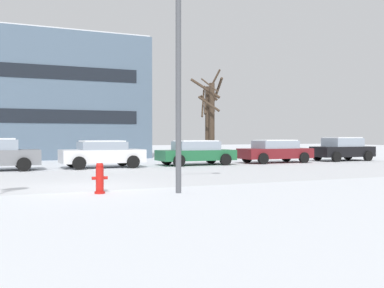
{
  "coord_description": "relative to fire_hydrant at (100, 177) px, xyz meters",
  "views": [
    {
      "loc": [
        -2.91,
        -14.5,
        1.63
      ],
      "look_at": [
        5.95,
        5.16,
        1.24
      ],
      "focal_mm": 43.32,
      "sensor_mm": 36.0,
      "label": 1
    }
  ],
  "objects": [
    {
      "name": "tree_far_right",
      "position": [
        10.38,
        14.09,
        2.35
      ],
      "size": [
        2.21,
        2.07,
        5.39
      ],
      "color": "#423326",
      "rests_on": "ground"
    },
    {
      "name": "fire_hydrant",
      "position": [
        0.0,
        0.0,
        0.0
      ],
      "size": [
        0.44,
        0.3,
        0.92
      ],
      "color": "red",
      "rests_on": "ground"
    },
    {
      "name": "parked_car_white",
      "position": [
        2.5,
        10.34,
        0.25
      ],
      "size": [
        4.11,
        2.17,
        1.38
      ],
      "color": "white",
      "rests_on": "ground"
    },
    {
      "name": "street_lamp",
      "position": [
        2.4,
        -0.79,
        3.37
      ],
      "size": [
        1.98,
        0.36,
        6.3
      ],
      "color": "#4C4F54",
      "rests_on": "ground"
    },
    {
      "name": "road_surface",
      "position": [
        -0.06,
        4.94,
        -0.46
      ],
      "size": [
        80.0,
        8.68,
        0.0
      ],
      "color": "silver",
      "rests_on": "ground"
    },
    {
      "name": "parked_car_maroon",
      "position": [
        12.99,
        10.34,
        0.25
      ],
      "size": [
        4.43,
        1.99,
        1.38
      ],
      "color": "maroon",
      "rests_on": "ground"
    },
    {
      "name": "ground_plane",
      "position": [
        -0.06,
        1.61,
        -0.46
      ],
      "size": [
        120.0,
        120.0,
        0.0
      ],
      "primitive_type": "plane",
      "color": "white"
    },
    {
      "name": "tree_far_mid",
      "position": [
        10.05,
        13.05,
        2.27
      ],
      "size": [
        1.6,
        1.86,
        5.82
      ],
      "color": "#423326",
      "rests_on": "ground"
    },
    {
      "name": "parked_car_green",
      "position": [
        7.75,
        10.35,
        0.24
      ],
      "size": [
        4.26,
        2.0,
        1.37
      ],
      "color": "#1E6038",
      "rests_on": "ground"
    },
    {
      "name": "parked_car_black",
      "position": [
        18.24,
        10.41,
        0.31
      ],
      "size": [
        4.0,
        2.01,
        1.53
      ],
      "color": "black",
      "rests_on": "ground"
    },
    {
      "name": "building_far_left",
      "position": [
        2.17,
        24.43,
        3.94
      ],
      "size": [
        11.87,
        11.59,
        8.82
      ],
      "color": "slate",
      "rests_on": "ground"
    }
  ]
}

